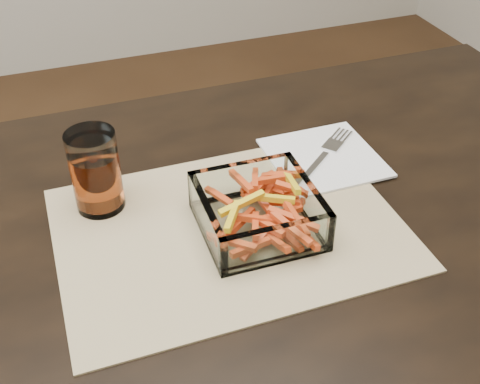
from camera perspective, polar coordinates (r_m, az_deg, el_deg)
name	(u,v)px	position (r m, az deg, el deg)	size (l,w,h in m)	color
dining_table	(148,332)	(0.80, -8.74, -12.97)	(1.60, 0.90, 0.75)	black
placemat	(229,228)	(0.80, -1.01, -3.46)	(0.45, 0.33, 0.00)	tan
glass_bowl	(258,213)	(0.78, 1.72, -2.04)	(0.15, 0.15, 0.06)	white
tumbler	(96,174)	(0.83, -13.50, 1.70)	(0.07, 0.07, 0.12)	white
napkin	(324,158)	(0.93, 7.94, 3.26)	(0.16, 0.16, 0.00)	white
fork	(323,156)	(0.93, 7.89, 3.37)	(0.16, 0.13, 0.00)	silver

